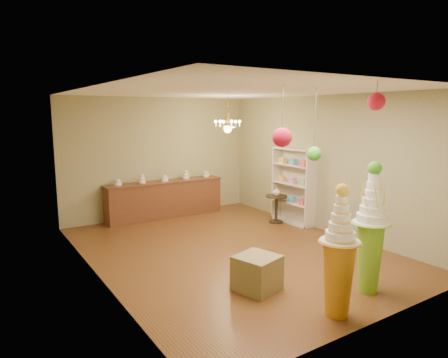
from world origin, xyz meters
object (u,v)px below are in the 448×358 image
pedestal_orange (339,267)px  round_table (276,205)px  pedestal_green (370,241)px  sideboard (165,198)px

pedestal_orange → round_table: 4.50m
round_table → pedestal_green: bearing=-110.1°
pedestal_orange → sideboard: 5.83m
pedestal_green → sideboard: (-0.68, 5.59, -0.30)m
pedestal_orange → pedestal_green: bearing=13.9°
round_table → sideboard: bearing=136.2°
pedestal_green → round_table: bearing=69.9°
pedestal_green → pedestal_orange: pedestal_green is taller
pedestal_green → pedestal_orange: (-0.92, -0.23, -0.11)m
sideboard → pedestal_orange: bearing=-92.3°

